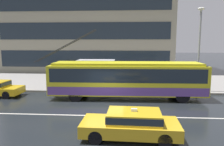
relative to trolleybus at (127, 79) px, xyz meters
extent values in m
plane|color=#202529|center=(-1.47, -2.97, -1.57)|extent=(160.00, 160.00, 0.00)
cube|color=gray|center=(-1.47, 6.60, -1.50)|extent=(80.00, 10.00, 0.14)
cube|color=silver|center=(-1.47, -4.17, -1.57)|extent=(72.00, 0.14, 0.01)
cube|color=yellow|center=(-0.02, 0.00, -0.04)|extent=(11.95, 2.65, 2.23)
cube|color=yellow|center=(-0.02, 0.00, 1.17)|extent=(11.23, 2.39, 0.20)
cube|color=#1E2833|center=(-0.02, 0.00, 0.40)|extent=(11.47, 2.67, 1.02)
cube|color=#674396|center=(-0.02, 0.00, -0.75)|extent=(11.83, 2.68, 0.62)
cube|color=#1E2833|center=(5.89, 0.10, 0.40)|extent=(0.16, 2.16, 1.11)
cube|color=black|center=(5.74, 0.10, 0.97)|extent=(0.19, 1.86, 0.28)
cylinder|color=black|center=(-4.81, 0.27, 2.51)|extent=(4.83, 0.14, 2.54)
cylinder|color=black|center=(-4.80, -0.43, 2.51)|extent=(4.83, 0.14, 2.54)
cylinder|color=black|center=(4.01, 1.14, -1.05)|extent=(1.04, 0.32, 1.04)
cylinder|color=black|center=(4.05, -1.01, -1.05)|extent=(1.04, 0.32, 1.04)
cylinder|color=black|center=(-3.85, 1.01, -1.05)|extent=(1.04, 0.32, 1.04)
cylinder|color=black|center=(-3.81, -1.14, -1.05)|extent=(1.04, 0.32, 1.04)
cube|color=gold|center=(0.13, -7.00, -1.06)|extent=(4.52, 1.97, 0.55)
cube|color=gold|center=(0.31, -7.00, -0.55)|extent=(2.46, 1.65, 0.48)
cube|color=#1E2833|center=(0.31, -7.00, -0.53)|extent=(2.51, 1.67, 0.31)
cube|color=silver|center=(0.31, -7.00, -0.24)|extent=(0.28, 0.17, 0.12)
cylinder|color=black|center=(-1.37, -7.77, -1.26)|extent=(0.63, 0.22, 0.62)
cylinder|color=black|center=(-1.32, -6.14, -1.26)|extent=(0.63, 0.22, 0.62)
cylinder|color=black|center=(1.58, -7.86, -1.26)|extent=(0.63, 0.22, 0.62)
cylinder|color=black|center=(1.63, -6.23, -1.26)|extent=(0.63, 0.22, 0.62)
cylinder|color=black|center=(-9.32, 0.71, -1.26)|extent=(0.63, 0.22, 0.62)
cylinder|color=black|center=(-9.36, -0.85, -1.26)|extent=(0.63, 0.22, 0.62)
cylinder|color=gray|center=(-1.32, 3.02, -0.18)|extent=(0.08, 0.08, 2.50)
cylinder|color=gray|center=(-4.55, 3.02, -0.18)|extent=(0.08, 0.08, 2.50)
cylinder|color=gray|center=(-1.32, 4.46, -0.18)|extent=(0.08, 0.08, 2.50)
cylinder|color=gray|center=(-4.55, 4.46, -0.18)|extent=(0.08, 0.08, 2.50)
cube|color=#99ADB2|center=(-2.94, 4.46, -0.13)|extent=(3.07, 0.04, 2.00)
cube|color=#B2B2B7|center=(-2.94, 3.74, 1.10)|extent=(3.53, 1.74, 0.08)
cube|color=brown|center=(-2.94, 4.10, -0.98)|extent=(2.26, 0.36, 0.08)
cylinder|color=navy|center=(-3.68, 2.41, -1.02)|extent=(0.14, 0.14, 0.82)
cylinder|color=navy|center=(-3.53, 2.35, -1.02)|extent=(0.14, 0.14, 0.82)
cylinder|color=#49475E|center=(-3.61, 2.38, -0.33)|extent=(0.47, 0.47, 0.57)
sphere|color=tan|center=(-3.61, 2.38, 0.07)|extent=(0.22, 0.22, 0.22)
cone|color=#288E55|center=(-3.50, 2.33, 0.36)|extent=(1.55, 1.55, 0.32)
cylinder|color=#333333|center=(-3.50, 2.33, -0.17)|extent=(0.02, 0.02, 0.74)
cylinder|color=#534E45|center=(1.83, 3.86, -1.03)|extent=(0.14, 0.14, 0.80)
cylinder|color=#534E45|center=(1.73, 3.98, -1.03)|extent=(0.14, 0.14, 0.80)
cylinder|color=#2A2E2D|center=(1.78, 3.92, -0.31)|extent=(0.51, 0.51, 0.64)
sphere|color=#B5B291|center=(1.78, 3.92, 0.12)|extent=(0.23, 0.23, 0.23)
cylinder|color=gray|center=(6.14, 2.33, 2.02)|extent=(0.16, 0.16, 6.90)
ellipsoid|color=silver|center=(6.14, 2.33, 5.59)|extent=(0.60, 0.32, 0.24)
cube|color=#1E2833|center=(-5.98, 12.75, 0.53)|extent=(23.60, 0.06, 2.29)
cube|color=#1E2833|center=(-5.98, 12.75, 4.35)|extent=(23.60, 0.06, 2.29)
cube|color=#1E2833|center=(-5.98, 12.75, 8.17)|extent=(23.60, 0.06, 2.29)
camera|label=1|loc=(-0.08, -16.37, 2.81)|focal=34.07mm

